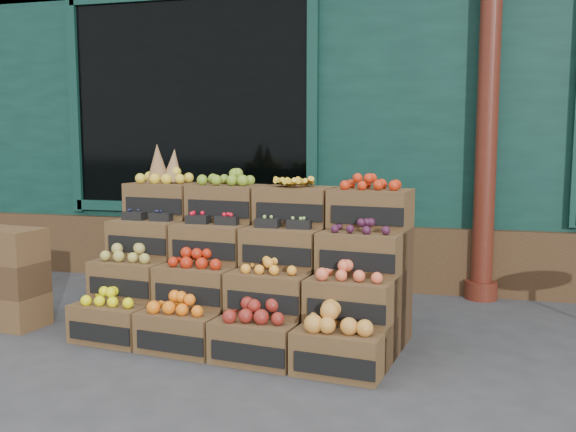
# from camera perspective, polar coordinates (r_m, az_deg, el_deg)

# --- Properties ---
(ground) EXTENTS (60.00, 60.00, 0.00)m
(ground) POSITION_cam_1_polar(r_m,az_deg,el_deg) (4.10, 0.17, -13.13)
(ground) COLOR #39393B
(ground) RESTS_ON ground
(shop_facade) EXTENTS (12.00, 6.24, 4.80)m
(shop_facade) POSITION_cam_1_polar(r_m,az_deg,el_deg) (8.95, 8.83, 13.21)
(shop_facade) COLOR #0D2E26
(shop_facade) RESTS_ON ground
(crate_display) EXTENTS (2.30, 1.32, 1.37)m
(crate_display) POSITION_cam_1_polar(r_m,az_deg,el_deg) (4.57, -3.65, -5.54)
(crate_display) COLOR brown
(crate_display) RESTS_ON ground
(spare_crates) EXTENTS (0.53, 0.40, 0.74)m
(spare_crates) POSITION_cam_1_polar(r_m,az_deg,el_deg) (5.25, -23.51, -5.05)
(spare_crates) COLOR brown
(spare_crates) RESTS_ON ground
(shopkeeper) EXTENTS (0.71, 0.50, 1.86)m
(shopkeeper) POSITION_cam_1_polar(r_m,az_deg,el_deg) (7.11, -6.83, 3.03)
(shopkeeper) COLOR #154926
(shopkeeper) RESTS_ON ground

